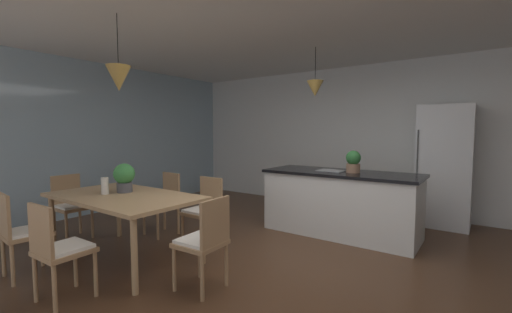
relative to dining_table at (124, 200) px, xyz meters
name	(u,v)px	position (x,y,z in m)	size (l,w,h in m)	color
ground_plane	(286,271)	(1.66, 0.82, -0.70)	(10.00, 8.40, 0.04)	#4C301E
ceiling_slab	(288,2)	(1.66, 0.82, 2.08)	(10.00, 8.40, 0.12)	white
wall_back_kitchen	(376,138)	(1.66, 4.08, 0.67)	(10.00, 0.12, 2.70)	white
window_wall_left_glazing	(86,138)	(-2.40, 0.82, 0.67)	(0.06, 8.40, 2.70)	#9EB7C6
dining_table	(124,200)	(0.00, 0.00, 0.00)	(1.80, 1.01, 0.75)	tan
chair_far_left	(164,201)	(-0.40, 0.88, -0.21)	(0.43, 0.43, 0.87)	#A87F56
chair_near_left	(21,231)	(-0.41, -0.88, -0.21)	(0.43, 0.43, 0.87)	#A87F56
chair_window_end	(71,204)	(-1.27, 0.00, -0.21)	(0.40, 0.40, 0.87)	#A87F56
chair_kitchen_end	(205,240)	(1.27, 0.00, -0.21)	(0.42, 0.42, 0.87)	#A87F56
chair_far_right	(204,209)	(0.41, 0.88, -0.21)	(0.40, 0.40, 0.87)	#A87F56
chair_near_right	(58,248)	(0.41, -0.88, -0.21)	(0.41, 0.41, 0.87)	#A87F56
kitchen_island	(340,202)	(1.67, 2.34, -0.22)	(2.15, 0.85, 0.91)	silver
refrigerator	(444,166)	(2.82, 3.68, 0.25)	(0.74, 0.67, 1.87)	silver
pendant_over_table	(119,78)	(0.14, -0.10, 1.35)	(0.26, 0.26, 0.80)	black
pendant_over_island_main	(315,89)	(1.25, 2.34, 1.42)	(0.25, 0.25, 0.71)	black
potted_plant_on_island	(353,161)	(1.84, 2.34, 0.37)	(0.20, 0.20, 0.31)	#8C664C
potted_plant_on_table	(124,176)	(-0.14, 0.10, 0.25)	(0.24, 0.24, 0.34)	#4C4C51
vase_on_dining_table	(105,186)	(-0.21, -0.10, 0.16)	(0.08, 0.08, 0.19)	silver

